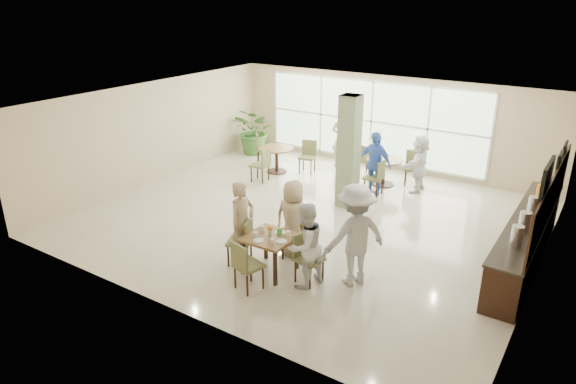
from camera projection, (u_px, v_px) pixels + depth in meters
The scene contains 23 objects.
ground at pixel (308, 218), 12.26m from camera, with size 10.00×10.00×0.00m, color beige.
room_shell at pixel (310, 149), 11.64m from camera, with size 10.00×10.00×10.00m.
window_bank at pixel (371, 121), 15.48m from camera, with size 7.00×0.04×7.00m.
column at pixel (349, 152), 12.48m from camera, with size 0.45×0.45×2.80m, color #6F7F58.
main_table at pixel (270, 241), 9.69m from camera, with size 0.88×0.88×0.75m.
round_table_left at pixel (277, 154), 15.22m from camera, with size 1.01×1.01×0.75m.
round_table_right at pixel (384, 166), 14.18m from camera, with size 1.01×1.01×0.75m.
chairs_main_table at pixel (273, 250), 9.73m from camera, with size 2.07×2.04×0.95m.
chairs_table_left at pixel (277, 157), 15.22m from camera, with size 2.16×1.94×0.95m.
chairs_table_right at pixel (385, 169), 14.21m from camera, with size 1.89×1.81×0.95m.
tabletop_clutter at pixel (271, 234), 9.60m from camera, with size 0.71×0.71×0.21m.
buffet_counter at pixel (527, 237), 10.05m from camera, with size 0.64×4.70×1.95m.
wall_tv at pixel (547, 179), 8.49m from camera, with size 0.06×1.00×0.58m.
framed_art_a at pixel (557, 170), 9.84m from camera, with size 0.05×0.55×0.70m.
framed_art_b at pixel (563, 159), 10.46m from camera, with size 0.05×0.55×0.70m.
potted_plant at pixel (255, 131), 16.87m from camera, with size 1.39×1.39×1.54m, color #366829.
teen_left at pixel (242, 223), 10.00m from camera, with size 0.61×0.40×1.67m, color tan.
teen_far at pixel (293, 218), 10.31m from camera, with size 0.78×0.43×1.60m, color tan.
teen_right at pixel (305, 245), 9.18m from camera, with size 0.78×0.61×1.61m, color white.
teen_standing at pixel (355, 235), 9.21m from camera, with size 1.25×0.72×1.93m, color #B5B5B7.
adult_a at pixel (374, 163), 13.45m from camera, with size 1.00×0.57×1.70m, color #4470CE.
adult_b at pixel (419, 163), 13.66m from camera, with size 1.45×0.62×1.56m, color white.
adult_standing at pixel (341, 139), 15.52m from camera, with size 0.65×0.42×1.77m, color tan.
Camera 1 is at (5.73, -9.63, 5.03)m, focal length 32.00 mm.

